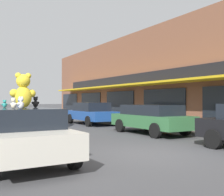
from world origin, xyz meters
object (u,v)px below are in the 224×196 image
object	(u,v)px
plush_art_car	(23,134)
teddy_bear_teal	(5,104)
teddy_bear_black	(36,102)
teddy_bear_blue	(20,103)
teddy_bear_white	(21,103)
parked_car_far_center	(151,118)
teddy_bear_giant	(23,91)
teddy_bear_cream	(13,103)
parked_car_far_right	(91,113)

from	to	relation	value
plush_art_car	teddy_bear_teal	bearing A→B (deg)	107.82
teddy_bear_black	plush_art_car	bearing A→B (deg)	53.49
teddy_bear_teal	teddy_bear_blue	size ratio (longest dim) A/B	0.80
teddy_bear_white	parked_car_far_center	distance (m)	8.24
teddy_bear_giant	teddy_bear_blue	distance (m)	0.86
teddy_bear_black	teddy_bear_giant	bearing A→B (deg)	41.72
teddy_bear_cream	parked_car_far_center	size ratio (longest dim) A/B	0.06
teddy_bear_blue	teddy_bear_white	bearing A→B (deg)	145.91
teddy_bear_giant	teddy_bear_cream	bearing A→B (deg)	60.80
teddy_bear_blue	plush_art_car	bearing A→B (deg)	-46.19
parked_car_far_right	teddy_bear_giant	bearing A→B (deg)	-125.74
teddy_bear_black	teddy_bear_blue	bearing A→B (deg)	56.50
parked_car_far_center	parked_car_far_right	xyz separation A→B (m)	(0.00, 6.47, 0.00)
teddy_bear_blue	parked_car_far_right	distance (m)	12.44
teddy_bear_giant	teddy_bear_cream	distance (m)	0.83
plush_art_car	parked_car_far_center	xyz separation A→B (m)	(6.91, 3.39, 0.03)
teddy_bear_blue	teddy_bear_teal	bearing A→B (deg)	-17.26
teddy_bear_cream	teddy_bear_black	world-z (taller)	teddy_bear_black
teddy_bear_white	parked_car_far_center	size ratio (longest dim) A/B	0.06
teddy_bear_giant	teddy_bear_teal	xyz separation A→B (m)	(-0.39, 0.50, -0.35)
teddy_bear_teal	teddy_bear_blue	bearing A→B (deg)	92.38
teddy_bear_white	teddy_bear_blue	xyz separation A→B (m)	(0.06, 0.34, -0.01)
parked_car_far_right	teddy_bear_black	bearing A→B (deg)	-125.18
teddy_bear_giant	teddy_bear_teal	bearing A→B (deg)	-50.60
plush_art_car	teddy_bear_teal	world-z (taller)	teddy_bear_teal
plush_art_car	teddy_bear_giant	xyz separation A→B (m)	(0.10, 0.40, 1.12)
plush_art_car	teddy_bear_white	size ratio (longest dim) A/B	13.79
plush_art_car	teddy_bear_black	bearing A→B (deg)	56.39
teddy_bear_giant	teddy_bear_white	xyz separation A→B (m)	(-0.31, -1.10, -0.32)
teddy_bear_cream	teddy_bear_teal	size ratio (longest dim) A/B	1.19
parked_car_far_center	parked_car_far_right	world-z (taller)	parked_car_far_right
teddy_bear_teal	teddy_bear_white	bearing A→B (deg)	88.76
parked_car_far_right	parked_car_far_center	bearing A→B (deg)	-90.00
teddy_bear_blue	parked_car_far_center	size ratio (longest dim) A/B	0.06
teddy_bear_white	parked_car_far_center	xyz separation A→B (m)	(7.11, 4.09, -0.78)
teddy_bear_giant	parked_car_far_center	bearing A→B (deg)	-154.93
teddy_bear_black	parked_car_far_center	bearing A→B (deg)	-161.47
teddy_bear_black	teddy_bear_blue	xyz separation A→B (m)	(-0.71, -1.22, -0.02)
plush_art_car	parked_car_far_right	bearing A→B (deg)	54.69
parked_car_far_center	parked_car_far_right	distance (m)	6.47
teddy_bear_teal	parked_car_far_center	size ratio (longest dim) A/B	0.05
plush_art_car	parked_car_far_right	size ratio (longest dim) A/B	0.86
teddy_bear_teal	parked_car_far_center	xyz separation A→B (m)	(7.20, 2.49, -0.74)
plush_art_car	parked_car_far_right	world-z (taller)	parked_car_far_right
teddy_bear_cream	teddy_bear_white	world-z (taller)	teddy_bear_white
teddy_bear_giant	teddy_bear_white	distance (m)	1.18
teddy_bear_teal	parked_car_far_right	xyz separation A→B (m)	(7.20, 8.96, -0.74)
plush_art_car	teddy_bear_cream	bearing A→B (deg)	-138.51
plush_art_car	parked_car_far_right	xyz separation A→B (m)	(6.91, 9.86, 0.03)
teddy_bear_white	teddy_bear_teal	size ratio (longest dim) A/B	1.32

